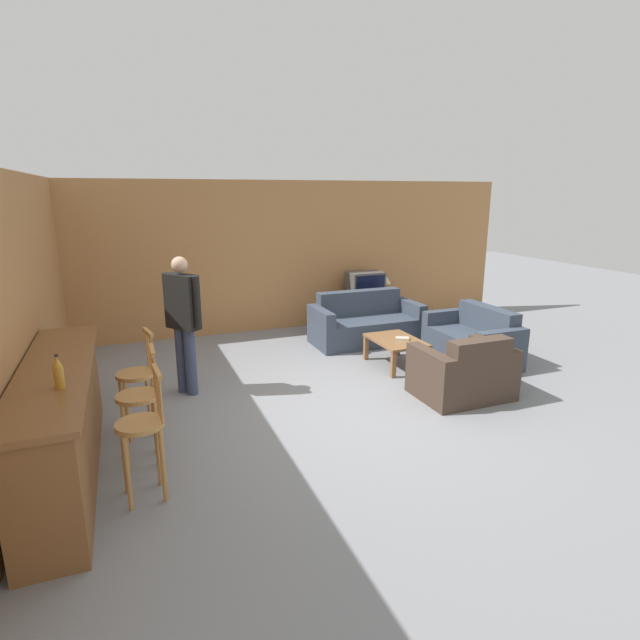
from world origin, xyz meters
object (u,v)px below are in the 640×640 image
at_px(tv_unit, 365,312).
at_px(bottle, 59,373).
at_px(person_by_window, 183,318).
at_px(bar_chair_mid, 140,404).
at_px(bar_chair_near, 143,433).
at_px(book_on_table, 402,339).
at_px(armchair_near, 464,374).
at_px(bar_chair_far, 138,382).
at_px(loveseat_right, 473,341).
at_px(tv, 365,285).
at_px(table_lamp, 384,279).
at_px(coffee_table, 396,343).
at_px(couch_far, 365,324).

xyz_separation_m(tv_unit, bottle, (-4.56, -4.14, 0.86)).
bearing_deg(person_by_window, bar_chair_mid, -110.87).
relative_size(bar_chair_near, person_by_window, 0.64).
height_order(tv_unit, book_on_table, tv_unit).
bearing_deg(armchair_near, bar_chair_far, 173.27).
xyz_separation_m(loveseat_right, tv, (-0.61, 2.34, 0.46)).
relative_size(table_lamp, person_by_window, 0.27).
bearing_deg(bar_chair_near, bar_chair_far, 90.01).
bearing_deg(armchair_near, coffee_table, 98.64).
xyz_separation_m(bar_chair_far, loveseat_right, (4.64, 0.67, -0.27)).
distance_m(armchair_near, loveseat_right, 1.49).
bearing_deg(couch_far, book_on_table, -92.71).
xyz_separation_m(bar_chair_far, tv_unit, (4.03, 3.01, -0.31)).
distance_m(bar_chair_near, table_lamp, 6.10).
height_order(coffee_table, tv_unit, tv_unit).
bearing_deg(book_on_table, person_by_window, 177.64).
bearing_deg(armchair_near, tv_unit, 83.54).
distance_m(bar_chair_near, couch_far, 4.84).
bearing_deg(couch_far, tv, 64.12).
distance_m(tv_unit, book_on_table, 2.28).
bearing_deg(person_by_window, couch_far, 21.05).
bearing_deg(bar_chair_far, tv, 36.76).
height_order(loveseat_right, tv, tv).
distance_m(book_on_table, table_lamp, 2.44).
distance_m(bar_chair_far, couch_far, 4.14).
bearing_deg(coffee_table, person_by_window, 178.62).
height_order(tv, table_lamp, tv).
xyz_separation_m(bar_chair_near, bar_chair_mid, (0.00, 0.59, 0.00)).
height_order(couch_far, tv_unit, couch_far).
relative_size(coffee_table, table_lamp, 1.92).
height_order(couch_far, loveseat_right, couch_far).
height_order(tv_unit, table_lamp, table_lamp).
xyz_separation_m(armchair_near, tv_unit, (0.39, 3.44, -0.04)).
bearing_deg(couch_far, bar_chair_far, -149.93).
height_order(book_on_table, person_by_window, person_by_window).
height_order(armchair_near, bottle, bottle).
bearing_deg(book_on_table, loveseat_right, -6.27).
bearing_deg(book_on_table, coffee_table, 142.29).
distance_m(bar_chair_mid, coffee_table, 3.74).
bearing_deg(bar_chair_far, tv_unit, 36.78).
relative_size(bar_chair_mid, tv_unit, 1.00).
xyz_separation_m(bottle, person_by_window, (1.11, 2.05, -0.17)).
distance_m(bar_chair_mid, loveseat_right, 4.82).
distance_m(tv, book_on_table, 2.30).
xyz_separation_m(couch_far, book_on_table, (-0.06, -1.27, 0.12)).
bearing_deg(couch_far, coffee_table, -95.94).
distance_m(bottle, table_lamp, 6.46).
height_order(coffee_table, bottle, bottle).
bearing_deg(bar_chair_far, bottle, -115.26).
relative_size(bar_chair_far, loveseat_right, 0.75).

